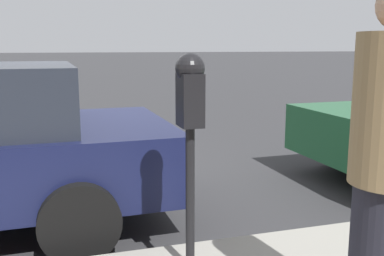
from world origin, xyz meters
TOP-DOWN VIEW (x-y plane):
  - ground_plane at (0.00, 0.00)m, footprint 220.00×220.00m
  - parking_meter at (-2.59, -1.00)m, footprint 0.21×0.19m

SIDE VIEW (x-z plane):
  - ground_plane at x=0.00m, z-range 0.00..0.00m
  - parking_meter at x=-2.59m, z-range 0.54..2.00m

